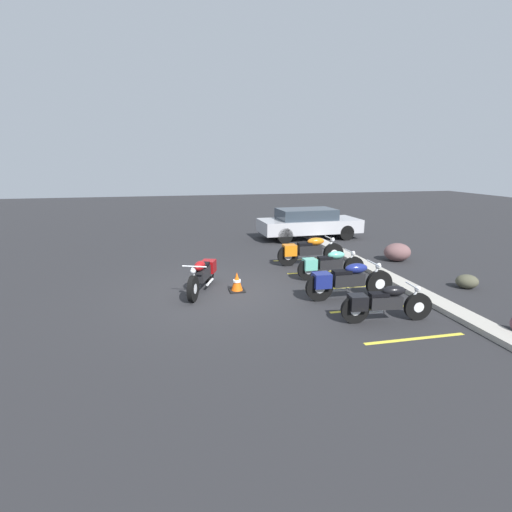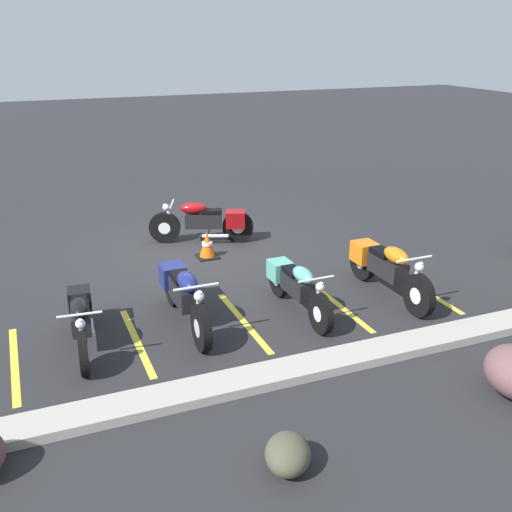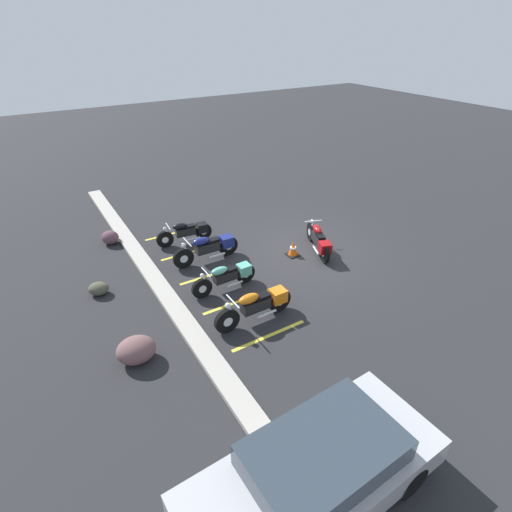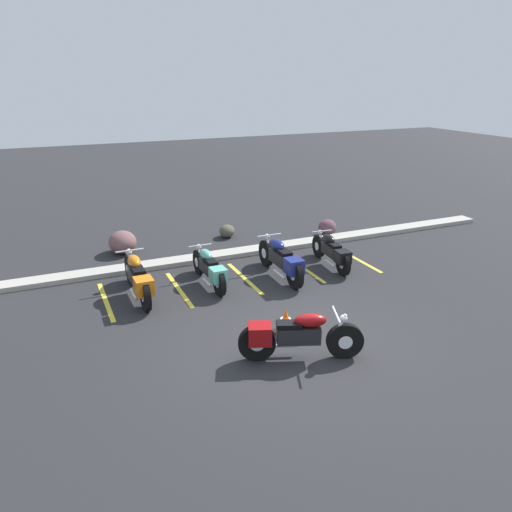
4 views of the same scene
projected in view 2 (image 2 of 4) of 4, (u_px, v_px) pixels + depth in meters
The scene contains 14 objects.
ground at pixel (198, 251), 11.86m from camera, with size 60.00×60.00×0.00m, color #262628.
motorcycle_maroon_featured at pixel (206, 221), 12.19m from camera, with size 2.04×0.98×0.84m.
parked_bike_0 at pixel (385, 267), 9.78m from camera, with size 0.63×2.24×0.88m.
parked_bike_1 at pixel (296, 285), 9.20m from camera, with size 0.56×2.01×0.79m.
parked_bike_2 at pixel (183, 293), 8.81m from camera, with size 0.63×2.24×0.88m.
parked_bike_3 at pixel (81, 318), 8.18m from camera, with size 0.56×1.97×0.78m.
concrete_curb at pixel (309, 367), 7.66m from camera, with size 18.00×0.50×0.12m, color #A8A399.
landscape_rock_1 at pixel (288, 454), 5.88m from camera, with size 0.57×0.45×0.37m, color #4A4937.
traffic_cone at pixel (207, 246), 11.44m from camera, with size 0.40×0.40×0.50m.
stall_line_0 at pixel (421, 289), 10.11m from camera, with size 0.10×2.10×0.00m, color gold.
stall_line_1 at pixel (338, 304), 9.54m from camera, with size 0.10×2.10×0.00m, color gold.
stall_line_2 at pixel (244, 322), 8.97m from camera, with size 0.10×2.10×0.00m, color gold.
stall_line_3 at pixel (137, 341), 8.40m from camera, with size 0.10×2.10×0.00m, color gold.
stall_line_4 at pixel (14, 364), 7.83m from camera, with size 0.10×2.10×0.00m, color gold.
Camera 2 is at (3.15, 10.74, 4.09)m, focal length 42.00 mm.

